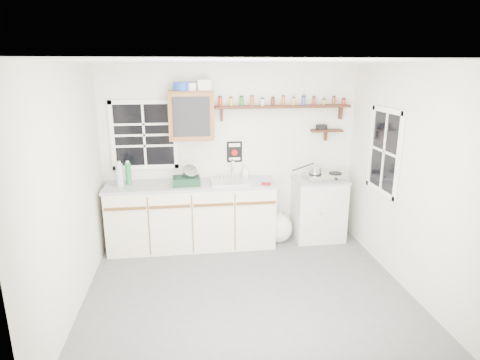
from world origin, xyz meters
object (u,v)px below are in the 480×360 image
(main_cabinet, at_px, (192,215))
(dish_rack, at_px, (187,178))
(hotplate, at_px, (325,176))
(upper_cabinet, at_px, (191,115))
(right_cabinet, at_px, (318,208))
(spice_shelf, at_px, (282,106))

(main_cabinet, distance_m, dish_rack, 0.55)
(hotplate, bearing_deg, upper_cabinet, 170.12)
(right_cabinet, xyz_separation_m, hotplate, (0.07, -0.02, 0.49))
(hotplate, bearing_deg, main_cabinet, 174.52)
(spice_shelf, bearing_deg, upper_cabinet, -176.87)
(main_cabinet, xyz_separation_m, spice_shelf, (1.30, 0.21, 1.47))
(main_cabinet, height_order, right_cabinet, main_cabinet)
(hotplate, bearing_deg, dish_rack, 176.47)
(upper_cabinet, bearing_deg, main_cabinet, -103.68)
(hotplate, bearing_deg, right_cabinet, 158.42)
(right_cabinet, height_order, hotplate, hotplate)
(main_cabinet, relative_size, upper_cabinet, 3.55)
(right_cabinet, relative_size, dish_rack, 2.45)
(upper_cabinet, relative_size, hotplate, 1.04)
(upper_cabinet, relative_size, spice_shelf, 0.34)
(main_cabinet, distance_m, right_cabinet, 1.84)
(dish_rack, bearing_deg, main_cabinet, 51.81)
(spice_shelf, relative_size, hotplate, 3.05)
(upper_cabinet, distance_m, dish_rack, 0.85)
(right_cabinet, bearing_deg, dish_rack, -177.20)
(right_cabinet, height_order, upper_cabinet, upper_cabinet)
(main_cabinet, bearing_deg, upper_cabinet, 76.32)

